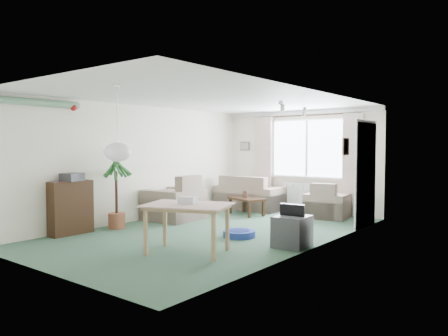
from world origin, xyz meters
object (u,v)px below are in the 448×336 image
Objects in this scene: houseplant at (116,187)px; dining_table at (188,229)px; armchair_left at (174,197)px; pet_bed at (239,234)px; bookshelf at (71,208)px; armchair_corner at (328,200)px; coffee_table at (246,206)px; tv_cube at (292,231)px; sofa at (250,192)px.

houseplant reaches higher than dining_table.
armchair_left is 2.23m from pet_bed.
pet_bed is at bearing 34.00° from bookshelf.
armchair_corner is at bearing 82.98° from pet_bed.
bookshelf is at bearing -102.67° from houseplant.
armchair_left and bookshelf have the same top height.
coffee_table is (0.84, 1.47, -0.28)m from armchair_left.
dining_table reaches higher than pet_bed.
dining_table is 1.40m from pet_bed.
armchair_corner is 0.91× the size of bookshelf.
armchair_left is 1.90× the size of pet_bed.
armchair_left is at bearing 138.50° from dining_table.
armchair_corner is at bearing 57.83° from bookshelf.
dining_table is (2.19, -1.93, -0.12)m from armchair_left.
houseplant is 2.52m from pet_bed.
dining_table is at bearing 78.49° from armchair_corner.
bookshelf is at bearing -107.77° from coffee_table.
coffee_table is 0.77× the size of dining_table.
bookshelf is 3.88m from tv_cube.
sofa is 3.32m from pet_bed.
coffee_table is 0.91× the size of bookshelf.
bookshelf reaches higher than dining_table.
pet_bed is (1.28, -2.03, -0.14)m from coffee_table.
bookshelf is 1.78× the size of tv_cube.
sofa is 1.92× the size of coffee_table.
houseplant reaches higher than armchair_left.
pet_bed is (-0.34, -2.80, -0.33)m from armchair_corner.
houseplant is (-2.61, -3.61, 0.41)m from armchair_corner.
sofa is 1.48× the size of dining_table.
tv_cube is 0.96× the size of pet_bed.
houseplant is at bearing 166.63° from dining_table.
sofa is 4.04m from tv_cube.
sofa is 3.11× the size of tv_cube.
armchair_corner reaches higher than coffee_table.
sofa is at bearing -8.39° from armchair_corner.
bookshelf is at bearing -13.02° from armchair_left.
armchair_corner is 2.84m from pet_bed.
dining_table is 2.10× the size of tv_cube.
houseplant is at bearing -109.24° from coffee_table.
pet_bed is (-1.08, 0.09, -0.19)m from tv_cube.
bookshelf reaches higher than sofa.
bookshelf is at bearing -160.19° from tv_cube.
bookshelf is at bearing 78.74° from sofa.
armchair_left is at bearing 78.06° from sofa.
armchair_corner is 1.80m from coffee_table.
armchair_left is at bearing 81.34° from bookshelf.
sofa is at bearing 119.29° from coffee_table.
sofa reaches higher than armchair_corner.
sofa is 2.29m from armchair_left.
dining_table is at bearing -132.50° from tv_cube.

